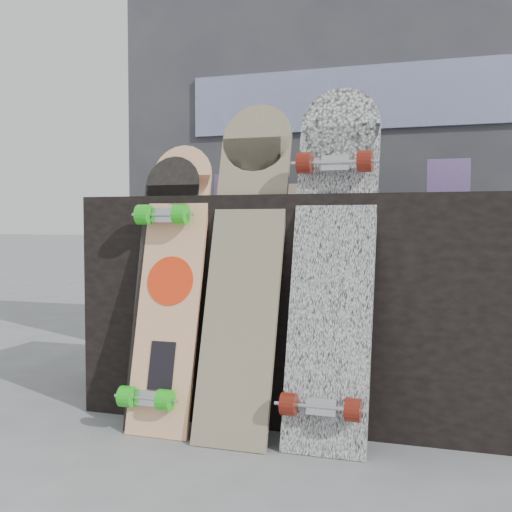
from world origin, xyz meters
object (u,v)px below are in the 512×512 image
(longboard_celtic, at_px, (246,256))
(skateboard_dark, at_px, (162,287))
(vendor_table, at_px, (314,304))
(longboard_geisha, at_px, (172,277))
(longboard_cascadia, at_px, (333,255))

(longboard_celtic, height_order, skateboard_dark, longboard_celtic)
(skateboard_dark, bearing_deg, vendor_table, 39.58)
(longboard_geisha, distance_m, skateboard_dark, 0.05)
(longboard_cascadia, height_order, skateboard_dark, longboard_cascadia)
(skateboard_dark, bearing_deg, longboard_cascadia, 2.62)
(longboard_celtic, bearing_deg, skateboard_dark, -174.00)
(longboard_celtic, xyz_separation_m, longboard_cascadia, (0.29, -0.00, 0.01))
(longboard_geisha, xyz_separation_m, longboard_celtic, (0.26, 0.02, 0.08))
(longboard_geisha, bearing_deg, vendor_table, 40.58)
(longboard_cascadia, bearing_deg, skateboard_dark, -177.38)
(vendor_table, bearing_deg, longboard_geisha, -139.42)
(longboard_geisha, height_order, skateboard_dark, longboard_geisha)
(vendor_table, bearing_deg, skateboard_dark, -140.42)
(longboard_celtic, bearing_deg, vendor_table, 65.78)
(longboard_celtic, distance_m, skateboard_dark, 0.32)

